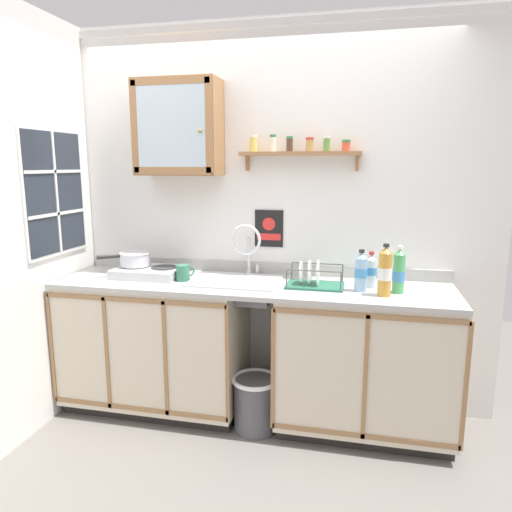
% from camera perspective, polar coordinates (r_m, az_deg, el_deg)
% --- Properties ---
extents(floor, '(5.60, 5.60, 0.00)m').
position_cam_1_polar(floor, '(3.22, -1.76, -20.73)').
color(floor, slate).
rests_on(floor, ground).
extents(back_wall, '(3.20, 0.07, 2.63)m').
position_cam_1_polar(back_wall, '(3.32, 0.62, 4.68)').
color(back_wall, white).
rests_on(back_wall, ground).
extents(side_wall_left, '(0.05, 3.36, 2.63)m').
position_cam_1_polar(side_wall_left, '(3.10, -28.04, 2.78)').
color(side_wall_left, white).
rests_on(side_wall_left, ground).
extents(lower_cabinet_run, '(1.24, 0.62, 0.90)m').
position_cam_1_polar(lower_cabinet_run, '(3.44, -11.88, -10.33)').
color(lower_cabinet_run, black).
rests_on(lower_cabinet_run, ground).
extents(lower_cabinet_run_right, '(1.10, 0.62, 0.90)m').
position_cam_1_polar(lower_cabinet_run_right, '(3.15, 12.98, -12.37)').
color(lower_cabinet_run_right, black).
rests_on(lower_cabinet_run_right, ground).
extents(countertop, '(2.56, 0.64, 0.03)m').
position_cam_1_polar(countertop, '(3.08, -0.69, -3.56)').
color(countertop, '#B2B2AD').
rests_on(countertop, lower_cabinet_run).
extents(backsplash, '(2.56, 0.02, 0.08)m').
position_cam_1_polar(backsplash, '(3.35, 0.48, -1.41)').
color(backsplash, '#B2B2AD').
rests_on(backsplash, countertop).
extents(sink, '(0.58, 0.47, 0.48)m').
position_cam_1_polar(sink, '(3.14, -2.27, -3.09)').
color(sink, silver).
rests_on(sink, countertop).
extents(hot_plate_stove, '(0.45, 0.32, 0.07)m').
position_cam_1_polar(hot_plate_stove, '(3.33, -12.80, -1.88)').
color(hot_plate_stove, silver).
rests_on(hot_plate_stove, countertop).
extents(saucepan, '(0.32, 0.27, 0.09)m').
position_cam_1_polar(saucepan, '(3.38, -14.37, -0.29)').
color(saucepan, silver).
rests_on(saucepan, hot_plate_stove).
extents(bottle_water_clear_0, '(0.07, 0.07, 0.23)m').
position_cam_1_polar(bottle_water_clear_0, '(3.04, 13.63, -1.74)').
color(bottle_water_clear_0, silver).
rests_on(bottle_water_clear_0, countertop).
extents(bottle_juice_amber_1, '(0.08, 0.08, 0.31)m').
position_cam_1_polar(bottle_juice_amber_1, '(2.85, 15.24, -1.86)').
color(bottle_juice_amber_1, gold).
rests_on(bottle_juice_amber_1, countertop).
extents(bottle_soda_green_2, '(0.07, 0.07, 0.28)m').
position_cam_1_polar(bottle_soda_green_2, '(2.94, 16.80, -1.87)').
color(bottle_soda_green_2, '#4CB266').
rests_on(bottle_soda_green_2, countertop).
extents(bottle_water_blue_3, '(0.08, 0.08, 0.26)m').
position_cam_1_polar(bottle_water_blue_3, '(2.93, 12.51, -1.89)').
color(bottle_water_blue_3, '#8CB7E0').
rests_on(bottle_water_blue_3, countertop).
extents(dish_rack, '(0.36, 0.24, 0.17)m').
position_cam_1_polar(dish_rack, '(3.01, 6.93, -2.94)').
color(dish_rack, '#26664C').
rests_on(dish_rack, countertop).
extents(mug, '(0.11, 0.11, 0.11)m').
position_cam_1_polar(mug, '(3.17, -8.75, -2.00)').
color(mug, '#337259').
rests_on(mug, countertop).
extents(wall_cabinet, '(0.57, 0.28, 0.63)m').
position_cam_1_polar(wall_cabinet, '(3.32, -9.33, 14.97)').
color(wall_cabinet, '#996B42').
extents(spice_shelf, '(0.79, 0.14, 0.23)m').
position_cam_1_polar(spice_shelf, '(3.17, 5.23, 12.48)').
color(spice_shelf, '#996B42').
extents(warning_sign, '(0.20, 0.01, 0.26)m').
position_cam_1_polar(warning_sign, '(3.29, 1.56, 3.30)').
color(warning_sign, black).
extents(window, '(0.03, 0.63, 0.83)m').
position_cam_1_polar(window, '(3.42, -23.07, 7.01)').
color(window, '#262D38').
extents(trash_bin, '(0.31, 0.31, 0.36)m').
position_cam_1_polar(trash_bin, '(3.18, -0.07, -17.16)').
color(trash_bin, '#4C4C51').
rests_on(trash_bin, ground).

